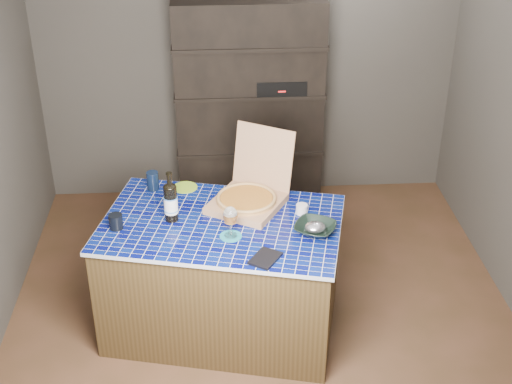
{
  "coord_description": "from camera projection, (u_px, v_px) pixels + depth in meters",
  "views": [
    {
      "loc": [
        -0.29,
        -3.96,
        3.2
      ],
      "look_at": [
        -0.04,
        0.0,
        0.95
      ],
      "focal_mm": 50.0,
      "sensor_mm": 36.0,
      "label": 1
    }
  ],
  "objects": [
    {
      "name": "shelving_unit",
      "position": [
        250.0,
        106.0,
        5.91
      ],
      "size": [
        1.2,
        0.41,
        1.8
      ],
      "color": "black",
      "rests_on": "floor"
    },
    {
      "name": "bowl",
      "position": [
        315.0,
        229.0,
        4.36
      ],
      "size": [
        0.33,
        0.33,
        0.06
      ],
      "primitive_type": "imported",
      "rotation": [
        0.0,
        0.0,
        -0.47
      ],
      "color": "black",
      "rests_on": "kitchen_island"
    },
    {
      "name": "foil_contents",
      "position": [
        315.0,
        227.0,
        4.36
      ],
      "size": [
        0.13,
        0.11,
        0.06
      ],
      "primitive_type": "ellipsoid",
      "color": "silver",
      "rests_on": "bowl"
    },
    {
      "name": "pizza_box",
      "position": [
        248.0,
        196.0,
        4.64
      ],
      "size": [
        0.62,
        0.65,
        0.46
      ],
      "rotation": [
        0.0,
        0.0,
        -0.52
      ],
      "color": "#9D7751",
      "rests_on": "kitchen_island"
    },
    {
      "name": "green_trivet",
      "position": [
        185.0,
        187.0,
        4.87
      ],
      "size": [
        0.17,
        0.17,
        0.01
      ],
      "primitive_type": "cylinder",
      "color": "#85B326",
      "rests_on": "kitchen_island"
    },
    {
      "name": "tumbler",
      "position": [
        116.0,
        222.0,
        4.4
      ],
      "size": [
        0.09,
        0.09,
        0.1
      ],
      "primitive_type": "cylinder",
      "color": "black",
      "rests_on": "kitchen_island"
    },
    {
      "name": "mead_bottle",
      "position": [
        171.0,
        202.0,
        4.45
      ],
      "size": [
        0.09,
        0.09,
        0.34
      ],
      "color": "black",
      "rests_on": "kitchen_island"
    },
    {
      "name": "navy_cup",
      "position": [
        153.0,
        181.0,
        4.83
      ],
      "size": [
        0.08,
        0.08,
        0.13
      ],
      "primitive_type": "cylinder",
      "color": "black",
      "rests_on": "kitchen_island"
    },
    {
      "name": "room",
      "position": [
        263.0,
        150.0,
        4.41
      ],
      "size": [
        3.5,
        3.5,
        3.5
      ],
      "color": "brown",
      "rests_on": "ground"
    },
    {
      "name": "dvd_case",
      "position": [
        265.0,
        258.0,
        4.13
      ],
      "size": [
        0.22,
        0.23,
        0.02
      ],
      "primitive_type": "cube",
      "rotation": [
        0.0,
        0.0,
        -0.57
      ],
      "color": "black",
      "rests_on": "kitchen_island"
    },
    {
      "name": "white_jar",
      "position": [
        302.0,
        209.0,
        4.56
      ],
      "size": [
        0.07,
        0.07,
        0.06
      ],
      "primitive_type": "cylinder",
      "color": "silver",
      "rests_on": "kitchen_island"
    },
    {
      "name": "kitchen_island",
      "position": [
        223.0,
        275.0,
        4.69
      ],
      "size": [
        1.67,
        1.27,
        0.82
      ],
      "rotation": [
        0.0,
        0.0,
        -0.23
      ],
      "color": "#49361C",
      "rests_on": "floor"
    },
    {
      "name": "teal_trivet",
      "position": [
        231.0,
        236.0,
        4.34
      ],
      "size": [
        0.14,
        0.14,
        0.01
      ],
      "primitive_type": "cylinder",
      "color": "teal",
      "rests_on": "kitchen_island"
    },
    {
      "name": "wine_glass",
      "position": [
        230.0,
        217.0,
        4.27
      ],
      "size": [
        0.09,
        0.09,
        0.2
      ],
      "color": "white",
      "rests_on": "teal_trivet"
    }
  ]
}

